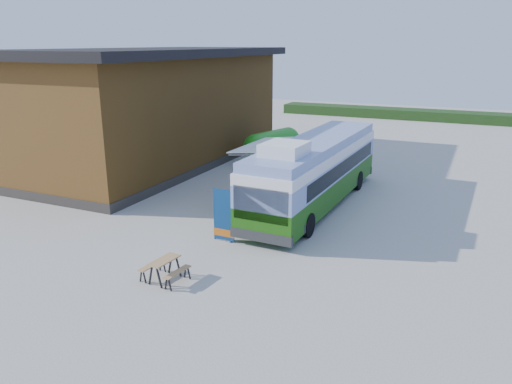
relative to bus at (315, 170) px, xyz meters
The scene contains 10 objects.
ground 6.00m from the bus, 109.51° to the right, with size 100.00×100.00×0.00m, color #BCB7AD.
barn 13.35m from the bus, 159.58° to the left, with size 9.60×21.20×7.50m.
hedge 33.21m from the bus, 79.42° to the left, with size 40.00×3.00×1.00m, color #264419.
bus is the anchor object (origin of this frame).
awning 2.36m from the bus, behind, with size 2.97×4.65×0.54m.
banner 6.39m from the bus, 107.54° to the right, with size 0.97×0.20×2.22m.
picnic_table 10.32m from the bus, 101.68° to the right, with size 1.49×1.35×0.78m.
person_a 4.10m from the bus, 109.27° to the right, with size 0.61×0.40×1.67m, color #999999.
person_b 5.35m from the bus, 86.96° to the left, with size 0.79×0.61×1.62m, color #999999.
slurry_tanker 10.40m from the bus, 124.45° to the left, with size 2.63×5.37×2.04m.
Camera 1 is at (9.15, -17.53, 7.87)m, focal length 35.00 mm.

